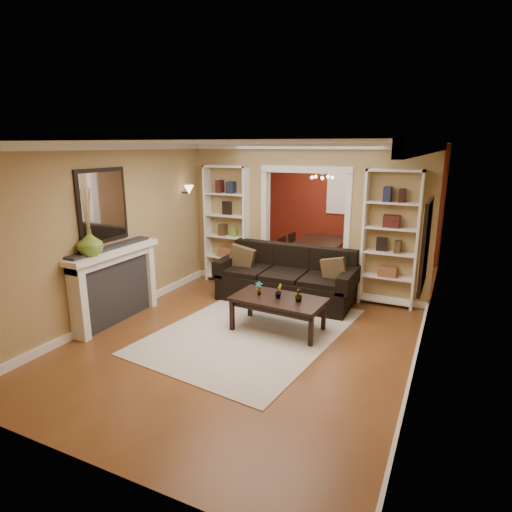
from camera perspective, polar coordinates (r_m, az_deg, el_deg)
The scene contains 30 objects.
floor at distance 7.21m, azimuth 3.15°, elevation -7.20°, with size 8.00×8.00×0.00m, color brown.
ceiling at distance 6.69m, azimuth 3.48°, elevation 14.81°, with size 8.00×8.00×0.00m, color white.
wall_back at distance 10.59m, azimuth 11.56°, elevation 7.12°, with size 8.00×8.00×0.00m, color #A48856.
wall_front at distance 3.59m, azimuth -21.82°, elevation -8.08°, with size 8.00×8.00×0.00m, color #A48856.
wall_left at distance 7.93m, azimuth -11.98°, elevation 4.68°, with size 8.00×8.00×0.00m, color #A48856.
wall_right at distance 6.35m, azimuth 22.46°, elevation 1.46°, with size 8.00×8.00×0.00m, color #A48856.
partition_wall at distance 7.93m, azimuth 6.59°, elevation 4.90°, with size 4.50×0.15×2.70m, color #A48856.
red_back_panel at distance 10.57m, azimuth 11.51°, elevation 6.94°, with size 4.44×0.04×2.64m, color maroon.
dining_window at distance 10.50m, azimuth 11.52°, elevation 8.16°, with size 0.78×0.03×0.98m, color #8CA5CC.
area_rug at distance 6.44m, azimuth -0.46°, elevation -9.86°, with size 2.33×3.26×0.01m, color beige.
sofa at distance 7.47m, azimuth 3.98°, elevation -2.59°, with size 2.41×1.04×0.94m, color black.
pillow_left at distance 7.73m, azimuth -1.93°, elevation -0.34°, with size 0.44×0.13×0.44m, color brown.
pillow_right at distance 7.15m, azimuth 10.33°, elevation -2.05°, with size 0.39×0.11×0.39m, color brown.
coffee_table at distance 6.37m, azimuth 2.96°, elevation -7.75°, with size 1.34×0.72×0.51m, color black.
plant_left at distance 6.36m, azimuth 0.40°, elevation -4.32°, with size 0.11×0.07×0.21m, color #336626.
plant_center at distance 6.24m, azimuth 3.00°, elevation -4.69°, with size 0.12×0.10×0.22m, color #336626.
plant_right at distance 6.14m, azimuth 5.70°, elevation -5.15°, with size 0.11×0.11×0.20m, color #336626.
bookshelf_left at distance 8.43m, azimuth -3.86°, elevation 4.16°, with size 0.90×0.30×2.30m, color white.
bookshelf_right at distance 7.46m, azimuth 17.45°, elevation 2.13°, with size 0.90×0.30×2.30m, color white.
fireplace at distance 6.90m, azimuth -18.09°, elevation -3.79°, with size 0.32×1.70×1.16m, color white.
vase at distance 6.41m, azimuth -21.26°, elevation 1.64°, with size 0.35×0.35×0.37m, color olive.
mirror at distance 6.73m, azimuth -19.78°, elevation 6.30°, with size 0.03×0.95×1.10m, color silver.
wall_sconce at distance 8.25m, azimuth -9.27°, elevation 8.54°, with size 0.18×0.18×0.22m, color #FFE0A5.
framed_art at distance 5.33m, azimuth 21.58°, elevation 1.42°, with size 0.04×0.85×1.05m, color black.
dining_table at distance 9.42m, azimuth 8.40°, elevation -0.07°, with size 1.00×1.80×0.63m, color black.
dining_chair_nw at distance 9.29m, azimuth 4.63°, elevation 0.30°, with size 0.38×0.38×0.77m, color black.
dining_chair_ne at distance 8.98m, azimuth 11.20°, elevation -0.46°, with size 0.38×0.38×0.77m, color black.
dining_chair_sw at distance 9.84m, azimuth 5.88°, elevation 1.01°, with size 0.37×0.37×0.75m, color black.
dining_chair_se at distance 9.54m, azimuth 12.11°, elevation 0.53°, with size 0.41×0.41×0.82m, color black.
chandelier at distance 9.28m, azimuth 9.78°, elevation 10.35°, with size 0.50×0.50×0.30m, color #311C16.
Camera 1 is at (2.51, -6.21, 2.67)m, focal length 30.00 mm.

